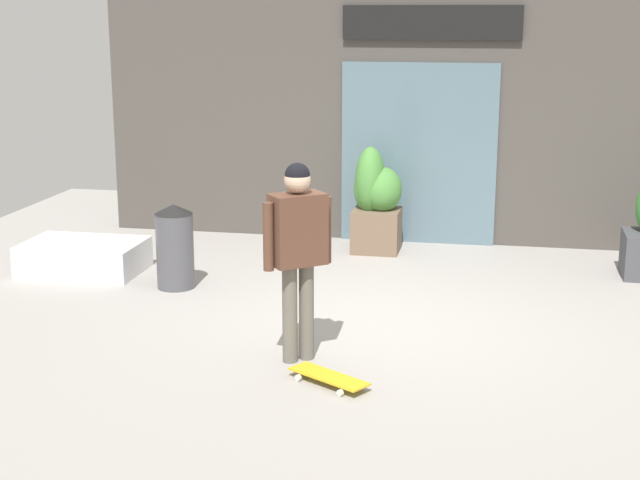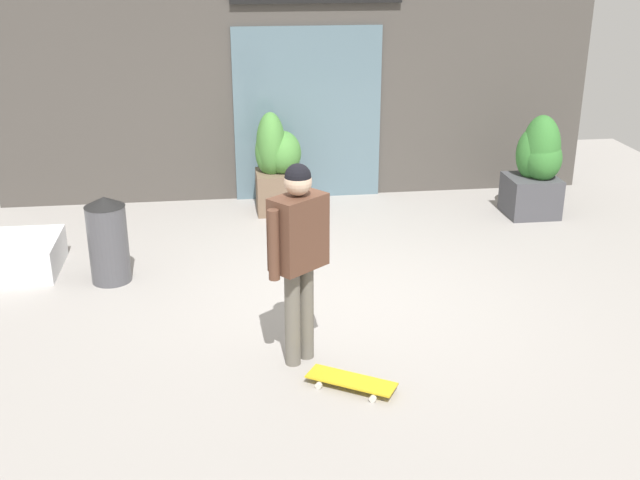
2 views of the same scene
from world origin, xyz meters
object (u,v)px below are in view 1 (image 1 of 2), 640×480
(skateboard, at_px, (329,377))
(planter_box_left, at_px, (375,199))
(skateboarder, at_px, (298,240))
(trash_bin, at_px, (175,246))

(skateboard, xyz_separation_m, planter_box_left, (-0.25, 4.45, 0.60))
(skateboarder, height_order, planter_box_left, skateboarder)
(planter_box_left, relative_size, trash_bin, 1.42)
(skateboard, relative_size, trash_bin, 0.79)
(planter_box_left, xyz_separation_m, trash_bin, (-1.91, -2.06, -0.19))
(trash_bin, bearing_deg, planter_box_left, 47.17)
(skateboard, distance_m, planter_box_left, 4.50)
(skateboarder, xyz_separation_m, skateboard, (0.36, -0.49, -1.01))
(skateboard, bearing_deg, planter_box_left, 125.12)
(skateboard, height_order, planter_box_left, planter_box_left)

